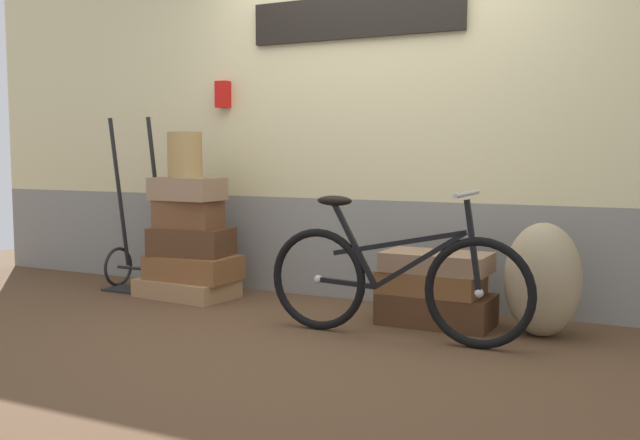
{
  "coord_description": "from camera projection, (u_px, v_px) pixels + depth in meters",
  "views": [
    {
      "loc": [
        1.89,
        -3.92,
        1.06
      ],
      "look_at": [
        -0.16,
        0.19,
        0.62
      ],
      "focal_mm": 40.39,
      "sensor_mm": 36.0,
      "label": 1
    }
  ],
  "objects": [
    {
      "name": "suitcase_2",
      "position": [
        192.0,
        242.0,
        5.25
      ],
      "size": [
        0.6,
        0.42,
        0.2
      ],
      "primitive_type": "cube",
      "rotation": [
        0.0,
        0.0,
        0.11
      ],
      "color": "#4C2D19",
      "rests_on": "suitcase_1"
    },
    {
      "name": "bicycle",
      "position": [
        393.0,
        281.0,
        4.07
      ],
      "size": [
        1.57,
        0.46,
        0.85
      ],
      "color": "black",
      "rests_on": "ground"
    },
    {
      "name": "burlap_sack",
      "position": [
        543.0,
        280.0,
        4.12
      ],
      "size": [
        0.44,
        0.37,
        0.66
      ],
      "primitive_type": "ellipsoid",
      "color": "#9E8966",
      "rests_on": "ground"
    },
    {
      "name": "suitcase_6",
      "position": [
        431.0,
        282.0,
        4.41
      ],
      "size": [
        0.64,
        0.37,
        0.14
      ],
      "primitive_type": "cube",
      "rotation": [
        0.0,
        0.0,
        -0.05
      ],
      "color": "brown",
      "rests_on": "suitcase_5"
    },
    {
      "name": "suitcase_5",
      "position": [
        436.0,
        309.0,
        4.42
      ],
      "size": [
        0.69,
        0.38,
        0.19
      ],
      "primitive_type": "cube",
      "rotation": [
        0.0,
        0.0,
        -0.01
      ],
      "color": "#4C2D19",
      "rests_on": "ground"
    },
    {
      "name": "suitcase_0",
      "position": [
        187.0,
        288.0,
        5.27
      ],
      "size": [
        0.74,
        0.49,
        0.13
      ],
      "primitive_type": "cube",
      "rotation": [
        0.0,
        0.0,
        -0.09
      ],
      "color": "#9E754C",
      "rests_on": "ground"
    },
    {
      "name": "suitcase_4",
      "position": [
        187.0,
        189.0,
        5.2
      ],
      "size": [
        0.51,
        0.32,
        0.16
      ],
      "primitive_type": "cube",
      "rotation": [
        0.0,
        0.0,
        -0.02
      ],
      "color": "#937051",
      "rests_on": "suitcase_3"
    },
    {
      "name": "wicker_basket",
      "position": [
        185.0,
        155.0,
        5.18
      ],
      "size": [
        0.25,
        0.25,
        0.33
      ],
      "primitive_type": "cylinder",
      "color": "#A8844C",
      "rests_on": "suitcase_4"
    },
    {
      "name": "suitcase_3",
      "position": [
        188.0,
        214.0,
        5.24
      ],
      "size": [
        0.47,
        0.34,
        0.2
      ],
      "primitive_type": "cube",
      "rotation": [
        0.0,
        0.0,
        0.1
      ],
      "color": "brown",
      "rests_on": "suitcase_2"
    },
    {
      "name": "luggage_trolley",
      "position": [
        138.0,
        252.0,
        5.56
      ],
      "size": [
        0.45,
        0.38,
        1.32
      ],
      "color": "black",
      "rests_on": "ground"
    },
    {
      "name": "suitcase_1",
      "position": [
        193.0,
        267.0,
        5.25
      ],
      "size": [
        0.66,
        0.41,
        0.18
      ],
      "primitive_type": "cube",
      "rotation": [
        0.0,
        0.0,
        -0.03
      ],
      "color": "brown",
      "rests_on": "suitcase_0"
    },
    {
      "name": "ground",
      "position": [
        330.0,
        329.0,
        4.44
      ],
      "size": [
        9.27,
        5.2,
        0.06
      ],
      "primitive_type": "cube",
      "color": "#513823"
    },
    {
      "name": "suitcase_7",
      "position": [
        437.0,
        262.0,
        4.39
      ],
      "size": [
        0.65,
        0.37,
        0.12
      ],
      "primitive_type": "cube",
      "rotation": [
        0.0,
        0.0,
        -0.02
      ],
      "color": "#937051",
      "rests_on": "suitcase_6"
    },
    {
      "name": "station_building",
      "position": [
        383.0,
        126.0,
        5.07
      ],
      "size": [
        7.27,
        0.74,
        2.47
      ],
      "color": "gray",
      "rests_on": "ground"
    }
  ]
}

